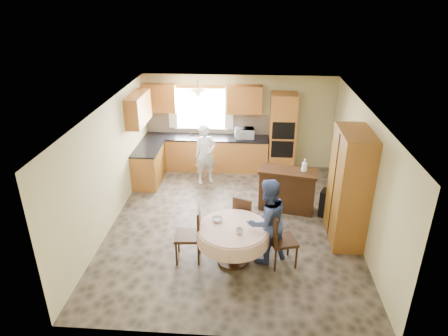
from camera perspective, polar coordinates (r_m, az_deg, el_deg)
floor at (r=8.51m, az=1.17°, el=-7.82°), size 5.00×6.00×0.01m
ceiling at (r=7.47m, az=1.34°, el=8.56°), size 5.00×6.00×0.01m
wall_back at (r=10.71m, az=2.09°, el=6.58°), size 5.00×0.02×2.50m
wall_front at (r=5.35m, az=-0.47°, el=-13.78°), size 5.00×0.02×2.50m
wall_left at (r=8.40m, az=-16.04°, el=0.35°), size 0.02×6.00×2.50m
wall_right at (r=8.19m, az=18.99°, el=-0.69°), size 0.02×6.00×2.50m
window at (r=10.66m, az=-3.32°, el=8.45°), size 1.40×0.03×1.10m
curtain_left at (r=10.72m, az=-7.39°, el=8.66°), size 0.22×0.02×1.15m
curtain_right at (r=10.53m, az=0.73°, el=8.57°), size 0.22×0.02×1.15m
base_cab_back at (r=10.77m, az=-2.57°, el=2.09°), size 3.30×0.60×0.88m
counter_back at (r=10.60m, az=-2.61°, el=4.38°), size 3.30×0.64×0.04m
base_cab_left at (r=10.20m, az=-10.69°, el=0.32°), size 0.60×1.20×0.88m
counter_left at (r=10.02m, az=-10.90°, el=2.72°), size 0.64×1.20×0.04m
backsplash at (r=10.78m, az=-2.47°, el=6.31°), size 3.30×0.02×0.55m
wall_cab_left at (r=10.63m, az=-9.17°, el=9.86°), size 0.85×0.33×0.72m
wall_cab_right at (r=10.36m, az=2.95°, el=9.75°), size 0.90×0.33×0.72m
wall_cab_side at (r=9.73m, az=-12.15°, el=8.25°), size 0.33×1.20×0.72m
oven_tower at (r=10.50m, az=8.31°, el=4.87°), size 0.66×0.62×2.12m
oven_upper at (r=10.14m, az=8.48°, el=5.28°), size 0.56×0.01×0.45m
oven_lower at (r=10.32m, az=8.31°, el=2.66°), size 0.56×0.01×0.45m
pendant at (r=10.07m, az=-3.74°, el=10.53°), size 0.36×0.36×0.18m
sideboard at (r=8.90m, az=9.04°, el=-3.27°), size 1.33×0.77×0.89m
space_heater at (r=8.88m, az=14.98°, el=-5.01°), size 0.52×0.45×0.60m
cupboard at (r=7.87m, az=17.47°, el=-2.65°), size 0.58×1.16×2.22m
dining_table at (r=7.13m, az=1.29°, el=-9.50°), size 1.29×1.29×0.73m
chair_left at (r=7.21m, az=-4.54°, el=-9.01°), size 0.49×0.49×1.05m
chair_back at (r=7.81m, az=2.86°, el=-6.73°), size 0.52×0.52×0.92m
chair_right at (r=7.13m, az=7.81°, el=-9.72°), size 0.56×0.56×1.04m
framed_picture at (r=8.68m, az=18.02°, el=2.92°), size 0.06×0.58×0.48m
microwave at (r=10.43m, az=2.92°, el=4.95°), size 0.53×0.39×0.27m
person_sink at (r=9.90m, az=-2.67°, el=1.93°), size 0.65×0.55×1.50m
person_dining at (r=7.10m, az=6.13°, el=-7.57°), size 0.98×0.93×1.60m
bowl_sideboard at (r=8.68m, az=7.70°, el=-0.48°), size 0.23×0.23×0.05m
bottle_sideboard at (r=8.67m, az=11.42°, el=0.25°), size 0.17×0.17×0.33m
cup_table at (r=6.85m, az=2.20°, el=-8.93°), size 0.14×0.14×0.10m
bowl_table at (r=7.18m, az=-0.95°, el=-7.38°), size 0.26×0.26×0.06m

